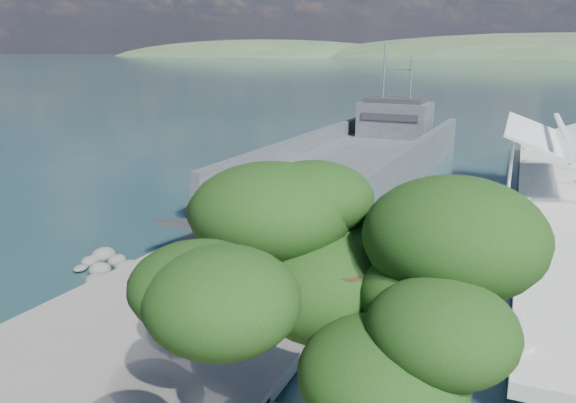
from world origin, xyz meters
The scene contains 9 objects.
ground centered at (0.00, 0.00, 0.00)m, with size 1400.00×1400.00×0.00m, color #1A3E40.
boat_ramp centered at (0.00, -1.00, 0.25)m, with size 10.00×18.00×0.50m, color slate.
shoreline_rocks centered at (-6.20, 0.50, 0.00)m, with size 3.20×5.60×0.90m, color slate, non-canonical shape.
distant_headlands centered at (50.00, 560.00, 0.00)m, with size 1000.00×240.00×48.00m, color #365233, non-canonical shape.
pier centered at (13.00, 18.77, 1.60)m, with size 6.40×44.00×6.10m.
landing_craft centered at (-0.58, 23.03, 0.89)m, with size 11.05×37.16×10.92m.
military_truck centered at (2.76, 1.86, 2.35)m, with size 4.26×8.33×3.71m.
soldier centered at (-0.96, -1.38, 1.33)m, with size 0.60×0.40×1.65m, color black.
overhang_tree centered at (7.47, -8.83, 5.74)m, with size 7.89×7.27×7.16m.
Camera 1 is at (10.52, -18.19, 9.74)m, focal length 35.00 mm.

